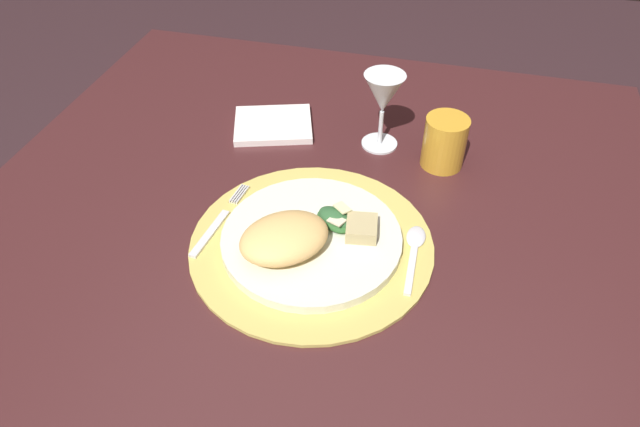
{
  "coord_description": "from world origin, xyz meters",
  "views": [
    {
      "loc": [
        0.18,
        -0.68,
        1.34
      ],
      "look_at": [
        0.02,
        -0.05,
        0.75
      ],
      "focal_mm": 32.03,
      "sensor_mm": 36.0,
      "label": 1
    }
  ],
  "objects_px": {
    "fork": "(218,223)",
    "spoon": "(414,246)",
    "dinner_plate": "(312,239)",
    "napkin": "(273,125)",
    "amber_tumbler": "(445,142)",
    "dining_table": "(318,260)",
    "wine_glass": "(383,96)"
  },
  "relations": [
    {
      "from": "napkin",
      "to": "wine_glass",
      "type": "relative_size",
      "value": 1.02
    },
    {
      "from": "fork",
      "to": "spoon",
      "type": "height_order",
      "value": "spoon"
    },
    {
      "from": "wine_glass",
      "to": "amber_tumbler",
      "type": "relative_size",
      "value": 1.55
    },
    {
      "from": "napkin",
      "to": "amber_tumbler",
      "type": "xyz_separation_m",
      "value": [
        0.32,
        -0.03,
        0.04
      ]
    },
    {
      "from": "dinner_plate",
      "to": "amber_tumbler",
      "type": "height_order",
      "value": "amber_tumbler"
    },
    {
      "from": "dinner_plate",
      "to": "napkin",
      "type": "relative_size",
      "value": 1.86
    },
    {
      "from": "dinner_plate",
      "to": "fork",
      "type": "height_order",
      "value": "dinner_plate"
    },
    {
      "from": "fork",
      "to": "dining_table",
      "type": "bearing_deg",
      "value": 37.51
    },
    {
      "from": "dining_table",
      "to": "spoon",
      "type": "height_order",
      "value": "spoon"
    },
    {
      "from": "wine_glass",
      "to": "amber_tumbler",
      "type": "distance_m",
      "value": 0.13
    },
    {
      "from": "spoon",
      "to": "wine_glass",
      "type": "distance_m",
      "value": 0.29
    },
    {
      "from": "fork",
      "to": "wine_glass",
      "type": "bearing_deg",
      "value": 53.87
    },
    {
      "from": "spoon",
      "to": "napkin",
      "type": "distance_m",
      "value": 0.4
    },
    {
      "from": "dinner_plate",
      "to": "amber_tumbler",
      "type": "xyz_separation_m",
      "value": [
        0.17,
        0.25,
        0.03
      ]
    },
    {
      "from": "napkin",
      "to": "wine_glass",
      "type": "distance_m",
      "value": 0.23
    },
    {
      "from": "fork",
      "to": "amber_tumbler",
      "type": "distance_m",
      "value": 0.4
    },
    {
      "from": "fork",
      "to": "spoon",
      "type": "relative_size",
      "value": 1.25
    },
    {
      "from": "spoon",
      "to": "amber_tumbler",
      "type": "relative_size",
      "value": 1.52
    },
    {
      "from": "spoon",
      "to": "amber_tumbler",
      "type": "xyz_separation_m",
      "value": [
        0.02,
        0.22,
        0.04
      ]
    },
    {
      "from": "wine_glass",
      "to": "dinner_plate",
      "type": "bearing_deg",
      "value": -100.63
    },
    {
      "from": "spoon",
      "to": "napkin",
      "type": "relative_size",
      "value": 0.96
    },
    {
      "from": "fork",
      "to": "napkin",
      "type": "bearing_deg",
      "value": 90.45
    },
    {
      "from": "dinner_plate",
      "to": "amber_tumbler",
      "type": "distance_m",
      "value": 0.3
    },
    {
      "from": "spoon",
      "to": "napkin",
      "type": "height_order",
      "value": "same"
    },
    {
      "from": "wine_glass",
      "to": "amber_tumbler",
      "type": "bearing_deg",
      "value": -14.25
    },
    {
      "from": "spoon",
      "to": "amber_tumbler",
      "type": "bearing_deg",
      "value": 85.5
    },
    {
      "from": "dining_table",
      "to": "spoon",
      "type": "xyz_separation_m",
      "value": [
        0.17,
        -0.08,
        0.15
      ]
    },
    {
      "from": "dining_table",
      "to": "napkin",
      "type": "relative_size",
      "value": 7.74
    },
    {
      "from": "dinner_plate",
      "to": "napkin",
      "type": "bearing_deg",
      "value": 118.23
    },
    {
      "from": "fork",
      "to": "napkin",
      "type": "xyz_separation_m",
      "value": [
        -0.0,
        0.28,
        -0.0
      ]
    },
    {
      "from": "dinner_plate",
      "to": "fork",
      "type": "relative_size",
      "value": 1.55
    },
    {
      "from": "wine_glass",
      "to": "amber_tumbler",
      "type": "height_order",
      "value": "wine_glass"
    }
  ]
}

